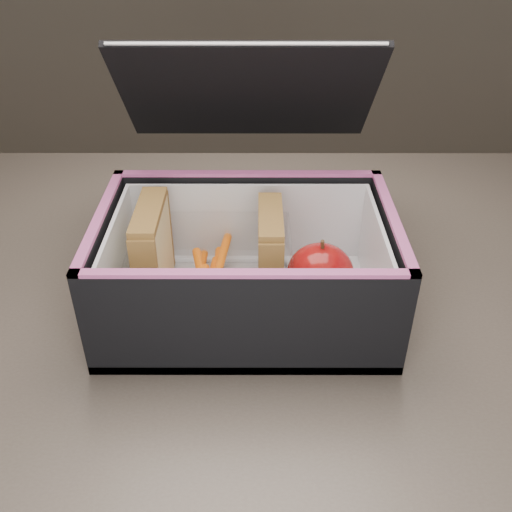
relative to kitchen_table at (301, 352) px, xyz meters
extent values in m
cube|color=#63564B|center=(0.00, 0.00, 0.08)|extent=(1.20, 0.80, 0.03)
cube|color=#382D26|center=(-0.55, 0.35, -0.30)|extent=(0.05, 0.05, 0.72)
cube|color=black|center=(-0.07, 0.15, 0.28)|extent=(0.30, 0.14, 0.15)
cube|color=beige|center=(-0.18, -0.01, 0.16)|extent=(0.01, 0.09, 0.10)
cube|color=#BD6578|center=(-0.17, -0.01, 0.15)|extent=(0.01, 0.09, 0.09)
cube|color=beige|center=(-0.16, -0.01, 0.16)|extent=(0.01, 0.09, 0.10)
cube|color=brown|center=(-0.17, -0.01, 0.21)|extent=(0.03, 0.10, 0.01)
cube|color=beige|center=(-0.05, -0.01, 0.15)|extent=(0.01, 0.09, 0.09)
cube|color=#BD6578|center=(-0.04, -0.01, 0.15)|extent=(0.01, 0.09, 0.09)
cube|color=beige|center=(-0.03, -0.01, 0.15)|extent=(0.01, 0.09, 0.09)
cube|color=brown|center=(-0.04, -0.01, 0.20)|extent=(0.03, 0.09, 0.01)
cylinder|color=#FF5400|center=(-0.12, 0.01, 0.11)|extent=(0.01, 0.08, 0.01)
cylinder|color=#FF5400|center=(-0.10, 0.00, 0.12)|extent=(0.01, 0.08, 0.01)
cylinder|color=#FF5400|center=(-0.12, -0.01, 0.14)|extent=(0.03, 0.08, 0.01)
cylinder|color=#FF5400|center=(-0.11, -0.04, 0.11)|extent=(0.01, 0.08, 0.01)
cylinder|color=#FF5400|center=(-0.10, -0.05, 0.12)|extent=(0.02, 0.08, 0.01)
cylinder|color=#FF5400|center=(-0.12, -0.05, 0.14)|extent=(0.02, 0.08, 0.01)
cylinder|color=#FF5400|center=(-0.11, -0.03, 0.11)|extent=(0.02, 0.08, 0.01)
cylinder|color=#FF5400|center=(-0.11, -0.02, 0.12)|extent=(0.02, 0.08, 0.01)
cylinder|color=#FF5400|center=(-0.10, 0.02, 0.14)|extent=(0.02, 0.08, 0.01)
cylinder|color=#FF5400|center=(-0.11, 0.00, 0.11)|extent=(0.03, 0.08, 0.01)
cube|color=white|center=(0.02, -0.03, 0.11)|extent=(0.08, 0.09, 0.01)
ellipsoid|color=#7E0009|center=(0.01, -0.03, 0.15)|extent=(0.09, 0.09, 0.07)
cylinder|color=#4A311A|center=(0.01, -0.03, 0.18)|extent=(0.01, 0.01, 0.01)
camera|label=1|loc=(-0.06, -0.52, 0.50)|focal=40.00mm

